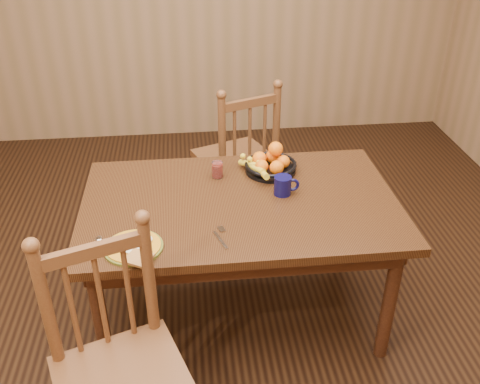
{
  "coord_description": "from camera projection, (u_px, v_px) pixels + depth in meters",
  "views": [
    {
      "loc": [
        -0.25,
        -2.29,
        2.19
      ],
      "look_at": [
        0.0,
        0.0,
        0.8
      ],
      "focal_mm": 40.0,
      "sensor_mm": 36.0,
      "label": 1
    }
  ],
  "objects": [
    {
      "name": "fruit_bowl",
      "position": [
        270.0,
        164.0,
        2.95
      ],
      "size": [
        0.32,
        0.32,
        0.17
      ],
      "color": "black",
      "rests_on": "dining_table"
    },
    {
      "name": "dining_table",
      "position": [
        240.0,
        214.0,
        2.76
      ],
      "size": [
        1.6,
        1.0,
        0.75
      ],
      "color": "black",
      "rests_on": "ground"
    },
    {
      "name": "coffee_mug",
      "position": [
        283.0,
        185.0,
        2.74
      ],
      "size": [
        0.13,
        0.09,
        0.1
      ],
      "color": "#0B0A37",
      "rests_on": "dining_table"
    },
    {
      "name": "fork",
      "position": [
        221.0,
        236.0,
        2.44
      ],
      "size": [
        0.06,
        0.18,
        0.0
      ],
      "rotation": [
        0.0,
        0.0,
        0.32
      ],
      "color": "silver",
      "rests_on": "dining_table"
    },
    {
      "name": "room",
      "position": [
        240.0,
        88.0,
        2.41
      ],
      "size": [
        4.52,
        5.02,
        2.72
      ],
      "color": "black",
      "rests_on": "ground"
    },
    {
      "name": "breakfast_plate",
      "position": [
        134.0,
        247.0,
        2.36
      ],
      "size": [
        0.26,
        0.31,
        0.04
      ],
      "color": "#59601E",
      "rests_on": "dining_table"
    },
    {
      "name": "juice_glass",
      "position": [
        217.0,
        170.0,
        2.9
      ],
      "size": [
        0.06,
        0.06,
        0.09
      ],
      "color": "silver",
      "rests_on": "dining_table"
    },
    {
      "name": "spoon",
      "position": [
        99.0,
        242.0,
        2.4
      ],
      "size": [
        0.05,
        0.16,
        0.01
      ],
      "rotation": [
        0.0,
        0.0,
        0.2
      ],
      "color": "silver",
      "rests_on": "dining_table"
    },
    {
      "name": "chair_far",
      "position": [
        238.0,
        158.0,
        3.63
      ],
      "size": [
        0.61,
        0.6,
        1.05
      ],
      "rotation": [
        0.0,
        0.0,
        3.52
      ],
      "color": "#532D18",
      "rests_on": "ground"
    },
    {
      "name": "chair_near",
      "position": [
        119.0,
        369.0,
        2.08
      ],
      "size": [
        0.62,
        0.6,
        1.07
      ],
      "rotation": [
        0.0,
        0.0,
        0.34
      ],
      "color": "#532D18",
      "rests_on": "ground"
    }
  ]
}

